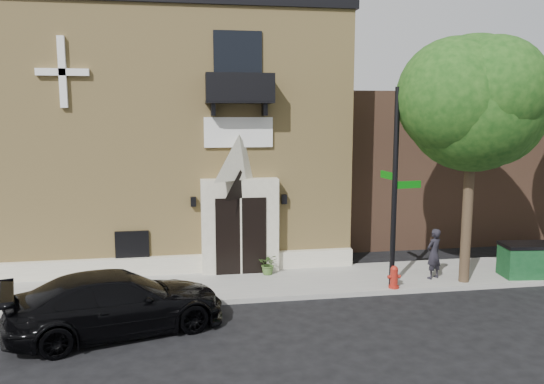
% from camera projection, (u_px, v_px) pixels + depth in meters
% --- Properties ---
extents(ground, '(120.00, 120.00, 0.00)m').
position_uv_depth(ground, '(284.00, 301.00, 15.72)').
color(ground, black).
rests_on(ground, ground).
extents(sidewalk, '(42.00, 3.00, 0.15)m').
position_uv_depth(sidewalk, '(305.00, 282.00, 17.33)').
color(sidewalk, gray).
rests_on(sidewalk, ground).
extents(church, '(12.20, 11.01, 9.30)m').
position_uv_depth(church, '(179.00, 135.00, 22.31)').
color(church, tan).
rests_on(church, ground).
extents(neighbour_building, '(18.00, 8.00, 6.40)m').
position_uv_depth(neighbour_building, '(490.00, 161.00, 26.00)').
color(neighbour_building, brown).
rests_on(neighbour_building, ground).
extents(street_tree_left, '(4.97, 4.38, 7.77)m').
position_uv_depth(street_tree_left, '(476.00, 102.00, 16.18)').
color(street_tree_left, '#38281C').
rests_on(street_tree_left, sidewalk).
extents(black_sedan, '(5.78, 3.62, 1.56)m').
position_uv_depth(black_sedan, '(118.00, 303.00, 13.40)').
color(black_sedan, black).
rests_on(black_sedan, ground).
extents(street_sign, '(1.02, 0.98, 6.16)m').
position_uv_depth(street_sign, '(395.00, 188.00, 16.33)').
color(street_sign, black).
rests_on(street_sign, sidewalk).
extents(fire_hydrant, '(0.41, 0.32, 0.71)m').
position_uv_depth(fire_hydrant, '(394.00, 277.00, 16.41)').
color(fire_hydrant, maroon).
rests_on(fire_hydrant, sidewalk).
extents(dumpster, '(1.81, 1.16, 1.12)m').
position_uv_depth(dumpster, '(527.00, 260.00, 17.57)').
color(dumpster, '#103C1B').
rests_on(dumpster, sidewalk).
extents(planter, '(0.75, 0.68, 0.71)m').
position_uv_depth(planter, '(269.00, 264.00, 17.82)').
color(planter, '#46692D').
rests_on(planter, sidewalk).
extents(pedestrian_near, '(0.72, 0.63, 1.67)m').
position_uv_depth(pedestrian_near, '(434.00, 254.00, 17.31)').
color(pedestrian_near, black).
rests_on(pedestrian_near, sidewalk).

